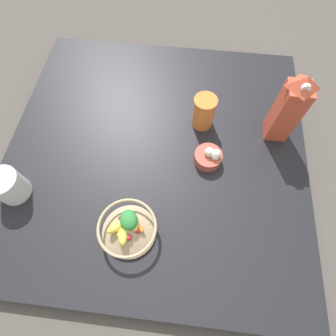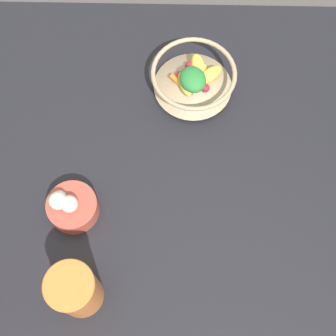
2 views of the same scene
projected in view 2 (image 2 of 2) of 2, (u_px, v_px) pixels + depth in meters
The scene contains 5 objects.
ground_plane at pixel (168, 232), 0.98m from camera, with size 6.00×6.00×0.00m, color #4C4742.
countertop at pixel (168, 229), 0.96m from camera, with size 1.13×1.13×0.05m.
fruit_bowl at pixel (192, 79), 1.02m from camera, with size 0.19×0.19×0.09m.
drinking_cup at pixel (73, 290), 0.82m from camera, with size 0.09×0.09×0.14m.
garlic_bowl at pixel (69, 206), 0.92m from camera, with size 0.10×0.10×0.07m.
Camera 2 is at (-0.00, 0.25, 0.96)m, focal length 50.00 mm.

